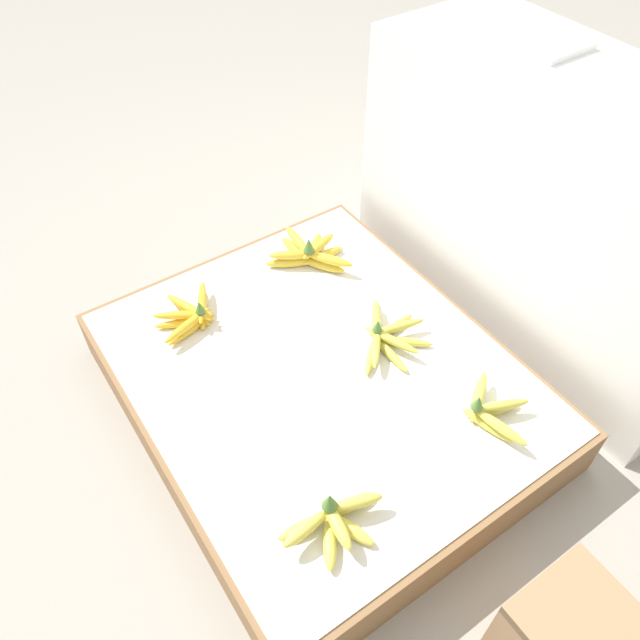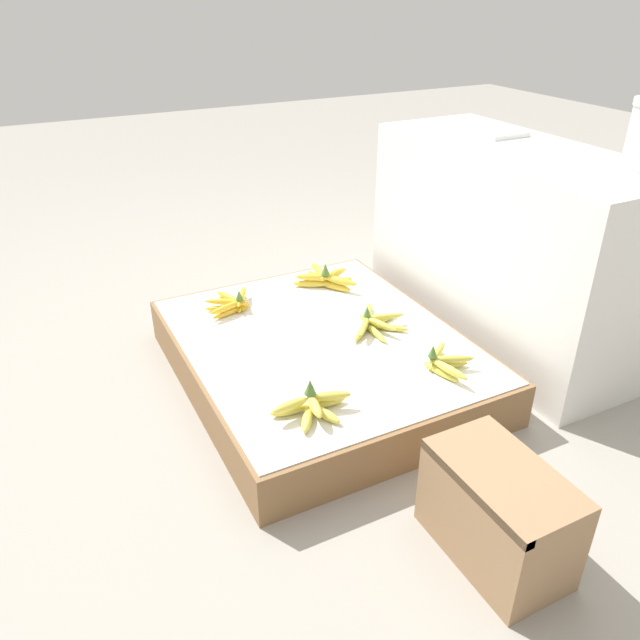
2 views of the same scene
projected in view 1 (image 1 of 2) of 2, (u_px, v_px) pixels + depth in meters
ground_plane at (320, 406)px, 1.67m from camera, size 10.00×10.00×0.00m
display_platform at (320, 388)px, 1.62m from camera, size 1.06×0.89×0.16m
back_vendor_table at (554, 208)px, 1.68m from camera, size 1.10×0.45×0.71m
banana_bunch_front_left at (191, 315)px, 1.65m from camera, size 0.18×0.20×0.08m
banana_bunch_front_midright at (333, 521)px, 1.26m from camera, size 0.14×0.23×0.10m
banana_bunch_middle_left at (309, 253)px, 1.82m from camera, size 0.26×0.23×0.10m
banana_bunch_middle_midleft at (385, 336)px, 1.61m from camera, size 0.25×0.24×0.08m
banana_bunch_middle_midright at (489, 410)px, 1.44m from camera, size 0.22×0.15×0.09m
foam_tray_white at (541, 39)px, 1.56m from camera, size 0.21×0.17×0.02m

